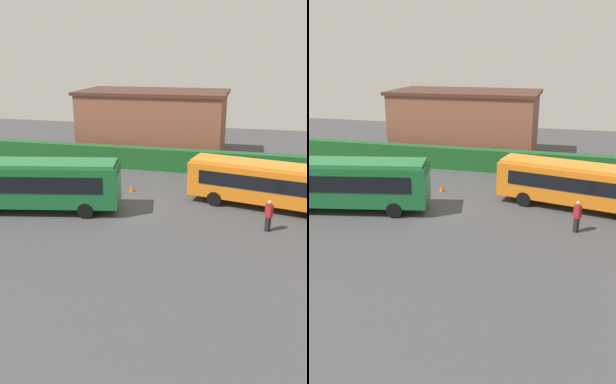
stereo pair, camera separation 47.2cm
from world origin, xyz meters
TOP-DOWN VIEW (x-y plane):
  - ground_plane at (0.00, 0.00)m, footprint 64.00×64.00m
  - bus_green at (-5.29, -1.62)m, footprint 10.76×4.47m
  - bus_orange at (9.05, 2.34)m, footprint 10.57×4.34m
  - person_left at (-7.49, 1.05)m, footprint 0.48×0.46m
  - person_center at (9.08, -1.41)m, footprint 0.46×0.43m
  - hedge_row at (0.00, 9.64)m, footprint 44.00×1.03m
  - depot_building at (-1.58, 14.91)m, footprint 14.20×7.72m
  - traffic_cone at (-0.52, 3.41)m, footprint 0.36×0.36m

SIDE VIEW (x-z plane):
  - ground_plane at x=0.00m, z-range 0.00..0.00m
  - traffic_cone at x=-0.52m, z-range 0.00..0.60m
  - person_left at x=-7.49m, z-range 0.04..1.72m
  - hedge_row at x=0.00m, z-range 0.00..1.92m
  - person_center at x=9.08m, z-range 0.07..1.96m
  - bus_orange at x=9.05m, z-range 0.24..3.27m
  - bus_green at x=-5.29m, z-range 0.25..3.59m
  - depot_building at x=-1.58m, z-range 0.01..6.36m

